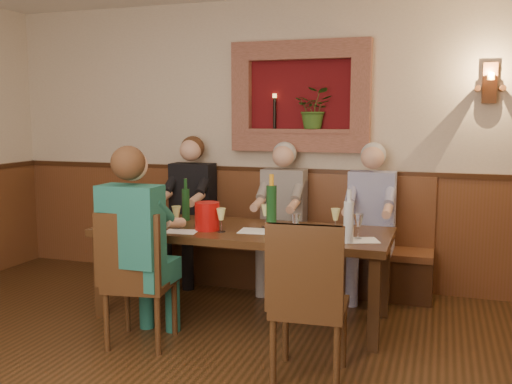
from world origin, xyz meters
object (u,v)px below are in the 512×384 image
dining_table (243,237)px  person_bench_right (370,235)px  spittoon_bucket (207,216)px  chair_near_left (140,305)px  wine_bottle_green_b (186,203)px  water_bottle (349,221)px  chair_near_right (309,333)px  person_bench_left (189,221)px  person_bench_mid (281,229)px  wine_bottle_green_a (271,206)px  bench (275,252)px  person_chair_front (139,263)px

dining_table → person_bench_right: (0.94, 0.84, -0.08)m
spittoon_bucket → chair_near_left: bearing=-113.1°
dining_table → spittoon_bucket: bearing=-150.2°
wine_bottle_green_b → water_bottle: bearing=-16.3°
chair_near_right → person_bench_left: person_bench_left is taller
person_bench_mid → wine_bottle_green_a: size_ratio=3.14×
chair_near_left → person_bench_left: size_ratio=0.69×
chair_near_left → wine_bottle_green_a: size_ratio=2.22×
dining_table → spittoon_bucket: (-0.25, -0.14, 0.19)m
bench → spittoon_bucket: (-0.25, -1.09, 0.54)m
dining_table → chair_near_right: size_ratio=2.32×
chair_near_left → dining_table: bearing=47.6°
chair_near_right → person_bench_mid: size_ratio=0.73×
person_bench_left → person_bench_mid: (0.96, 0.00, -0.02)m
person_bench_mid → person_chair_front: bearing=-111.0°
chair_near_right → chair_near_left: bearing=169.3°
person_bench_mid → water_bottle: person_bench_mid is taller
wine_bottle_green_a → person_bench_right: bearing=49.3°
chair_near_left → person_bench_left: bearing=93.6°
person_bench_mid → wine_bottle_green_a: (0.14, -0.81, 0.35)m
spittoon_bucket → wine_bottle_green_a: wine_bottle_green_a is taller
person_bench_mid → chair_near_left: bearing=-110.9°
person_chair_front → person_bench_left: bearing=102.0°
water_bottle → wine_bottle_green_b: bearing=163.7°
chair_near_right → dining_table: bearing=126.1°
person_bench_left → chair_near_left: bearing=-77.9°
person_bench_left → person_bench_right: bearing=0.0°
person_bench_left → person_bench_right: 1.80m
chair_near_left → spittoon_bucket: 0.89m
chair_near_left → person_bench_left: (-0.35, 1.61, 0.31)m
wine_bottle_green_b → chair_near_right: bearing=-39.2°
person_bench_mid → spittoon_bucket: 1.08m
bench → chair_near_left: (-0.52, -1.72, -0.04)m
person_bench_right → water_bottle: size_ratio=3.64×
chair_near_right → person_bench_mid: bearing=107.3°
person_bench_left → wine_bottle_green_b: 0.76m
person_bench_right → wine_bottle_green_a: 1.12m
chair_near_left → person_bench_left: 1.68m
wine_bottle_green_a → wine_bottle_green_b: (-0.84, 0.16, -0.04)m
bench → water_bottle: 1.61m
chair_near_right → water_bottle: size_ratio=2.64×
water_bottle → person_chair_front: bearing=-159.9°
bench → person_bench_left: bearing=-173.0°
bench → chair_near_right: bench is taller
person_bench_left → spittoon_bucket: 1.19m
dining_table → chair_near_left: bearing=-123.9°
chair_near_right → water_bottle: bearing=75.4°
chair_near_left → spittoon_bucket: (0.27, 0.63, 0.57)m
bench → person_chair_front: 1.82m
chair_near_left → person_bench_right: size_ratio=0.70×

